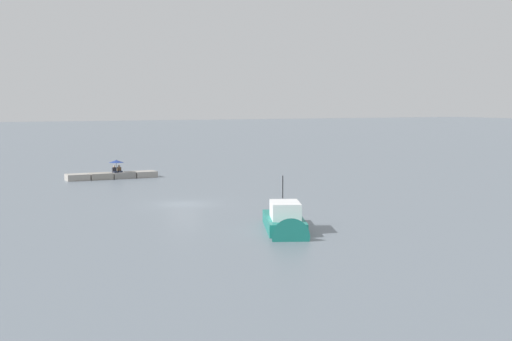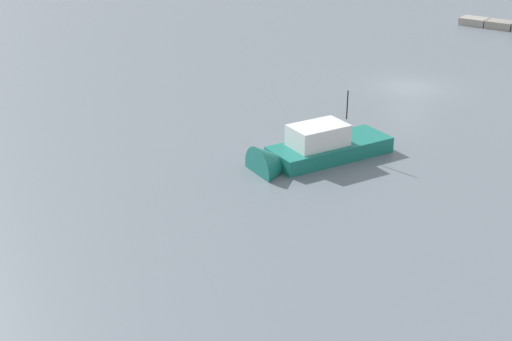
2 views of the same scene
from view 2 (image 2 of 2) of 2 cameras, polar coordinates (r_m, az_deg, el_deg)
The scene contains 2 objects.
ground_plane at distance 45.60m, azimuth 12.63°, elevation 6.71°, with size 500.00×500.00×0.00m, color slate.
motorboat_teal_near at distance 33.11m, azimuth 4.46°, elevation 1.41°, with size 4.85×7.49×4.04m.
Camera 2 is at (-17.24, 40.13, 13.09)m, focal length 48.51 mm.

